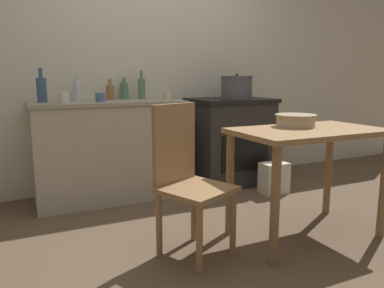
% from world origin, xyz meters
% --- Properties ---
extents(ground_plane, '(14.00, 14.00, 0.00)m').
position_xyz_m(ground_plane, '(0.00, 0.00, 0.00)').
color(ground_plane, brown).
extents(wall_back, '(8.00, 0.07, 2.55)m').
position_xyz_m(wall_back, '(0.00, 1.58, 1.27)').
color(wall_back, beige).
rests_on(wall_back, ground_plane).
extents(counter_cabinet, '(1.35, 0.61, 0.91)m').
position_xyz_m(counter_cabinet, '(-0.50, 1.26, 0.45)').
color(counter_cabinet, '#B2A893').
rests_on(counter_cabinet, ground_plane).
extents(stove, '(0.82, 0.65, 0.90)m').
position_xyz_m(stove, '(0.78, 1.24, 0.45)').
color(stove, '#2D2B28').
rests_on(stove, ground_plane).
extents(work_table, '(1.03, 0.61, 0.77)m').
position_xyz_m(work_table, '(0.55, -0.18, 0.64)').
color(work_table, '#997047').
rests_on(work_table, ground_plane).
extents(chair, '(0.53, 0.53, 0.96)m').
position_xyz_m(chair, '(-0.32, -0.06, 0.50)').
color(chair, '#997047').
rests_on(chair, ground_plane).
extents(flour_sack, '(0.26, 0.18, 0.30)m').
position_xyz_m(flour_sack, '(0.97, 0.72, 0.15)').
color(flour_sack, beige).
rests_on(flour_sack, ground_plane).
extents(stock_pot, '(0.33, 0.33, 0.26)m').
position_xyz_m(stock_pot, '(0.79, 1.15, 1.02)').
color(stock_pot, '#4C4C51').
rests_on(stock_pot, stove).
extents(mixing_bowl_large, '(0.29, 0.29, 0.09)m').
position_xyz_m(mixing_bowl_large, '(0.54, -0.05, 0.82)').
color(mixing_bowl_large, tan).
rests_on(mixing_bowl_large, work_table).
extents(bottle_far_left, '(0.08, 0.08, 0.29)m').
position_xyz_m(bottle_far_left, '(-1.05, 1.31, 1.02)').
color(bottle_far_left, '#3D5675').
rests_on(bottle_far_left, counter_cabinet).
extents(bottle_left, '(0.07, 0.07, 0.24)m').
position_xyz_m(bottle_left, '(-0.74, 1.43, 1.00)').
color(bottle_left, silver).
rests_on(bottle_left, counter_cabinet).
extents(bottle_mid_left, '(0.08, 0.08, 0.21)m').
position_xyz_m(bottle_mid_left, '(-0.28, 1.49, 0.99)').
color(bottle_mid_left, '#517F5B').
rests_on(bottle_mid_left, counter_cabinet).
extents(bottle_center_left, '(0.08, 0.08, 0.19)m').
position_xyz_m(bottle_center_left, '(-0.44, 1.42, 0.98)').
color(bottle_center_left, olive).
rests_on(bottle_center_left, counter_cabinet).
extents(bottle_center, '(0.07, 0.07, 0.27)m').
position_xyz_m(bottle_center, '(-0.13, 1.42, 1.01)').
color(bottle_center, '#517F5B').
rests_on(bottle_center, counter_cabinet).
extents(cup_center_right, '(0.08, 0.08, 0.08)m').
position_xyz_m(cup_center_right, '(0.02, 1.12, 0.95)').
color(cup_center_right, beige).
rests_on(cup_center_right, counter_cabinet).
extents(cup_mid_right, '(0.08, 0.08, 0.08)m').
position_xyz_m(cup_mid_right, '(-0.59, 1.17, 0.95)').
color(cup_mid_right, '#4C6B99').
rests_on(cup_mid_right, counter_cabinet).
extents(cup_right, '(0.08, 0.08, 0.10)m').
position_xyz_m(cup_right, '(-0.89, 1.12, 0.96)').
color(cup_right, silver).
rests_on(cup_right, counter_cabinet).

